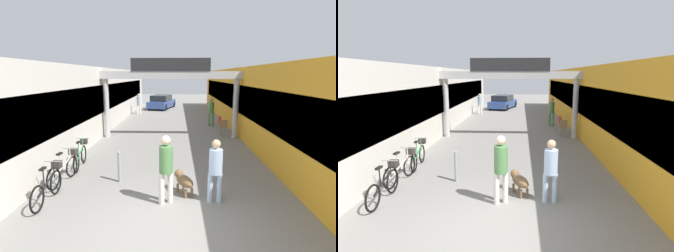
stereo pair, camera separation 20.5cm
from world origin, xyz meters
The scene contains 16 objects.
ground_plane centered at (0.00, 0.00, 0.00)m, with size 80.00×80.00×0.00m, color gray.
storefront_left centered at (-5.09, 11.00, 1.82)m, with size 3.00×26.00×3.63m.
storefront_right centered at (5.09, 11.00, 1.82)m, with size 3.00×26.00×3.63m.
arcade_sign_gateway centered at (0.00, 8.48, 2.88)m, with size 7.40×0.47×4.06m.
pedestrian_with_dog centered at (1.33, 1.37, 0.95)m, with size 0.38×0.35×1.66m.
pedestrian_companion centered at (0.08, 1.26, 1.03)m, with size 0.45×0.45×1.78m.
pedestrian_carrying_crate centered at (2.53, 11.79, 1.04)m, with size 0.44×0.44×1.81m.
pedestrian_elderly_walking centered at (-2.88, 16.82, 0.98)m, with size 0.46×0.46×1.71m.
dog_on_leash centered at (0.54, 1.85, 0.38)m, with size 0.65×0.86×0.61m.
bicycle_black_nearest centered at (-2.97, 1.30, 0.44)m, with size 0.46×1.69×0.98m.
bicycle_silver_second centered at (-3.08, 2.55, 0.44)m, with size 0.46×1.68×0.98m.
bicycle_green_third centered at (-3.08, 3.89, 0.44)m, with size 0.46×1.69×0.98m.
bollard_post_metal centered at (-1.40, 2.58, 0.49)m, with size 0.10×0.10×0.97m.
cafe_chair_wood_nearer centered at (2.83, 8.88, 0.54)m, with size 0.44×0.44×0.89m.
cafe_chair_red_farther centered at (2.92, 10.16, 0.54)m, with size 0.47×0.47×0.89m.
parked_car_blue centered at (-1.19, 20.51, 0.64)m, with size 2.68×4.31×1.33m.
Camera 1 is at (0.36, -4.96, 3.24)m, focal length 28.00 mm.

